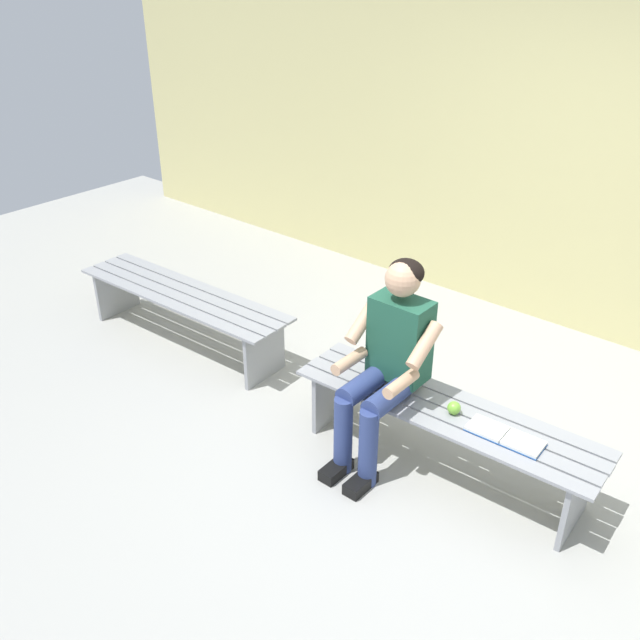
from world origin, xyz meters
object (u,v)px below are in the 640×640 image
at_px(bench_far, 183,304).
at_px(person_seated, 387,358).
at_px(book_open, 505,436).
at_px(bench_near, 444,422).
at_px(apple, 454,408).

distance_m(bench_far, person_seated, 1.98).
relative_size(person_seated, book_open, 2.97).
bearing_deg(bench_near, person_seated, 16.10).
bearing_deg(bench_far, apple, 179.66).
xyz_separation_m(bench_near, person_seated, (0.34, 0.10, 0.34)).
distance_m(bench_near, book_open, 0.40).
height_order(person_seated, apple, person_seated).
bearing_deg(book_open, bench_far, -2.86).
height_order(person_seated, book_open, person_seated).
relative_size(bench_far, person_seated, 1.54).
bearing_deg(bench_near, book_open, 176.14).
relative_size(bench_near, person_seated, 1.49).
xyz_separation_m(bench_far, book_open, (-2.67, 0.03, 0.11)).
xyz_separation_m(bench_near, bench_far, (2.29, 0.00, 0.00)).
bearing_deg(person_seated, bench_near, -163.90).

